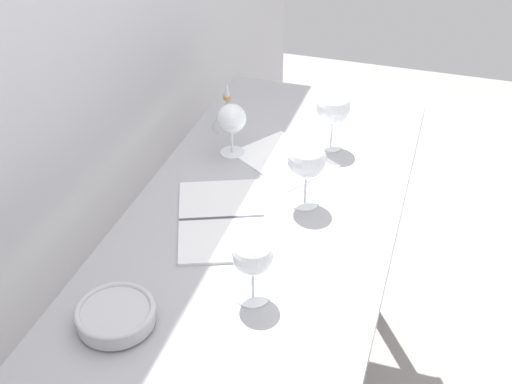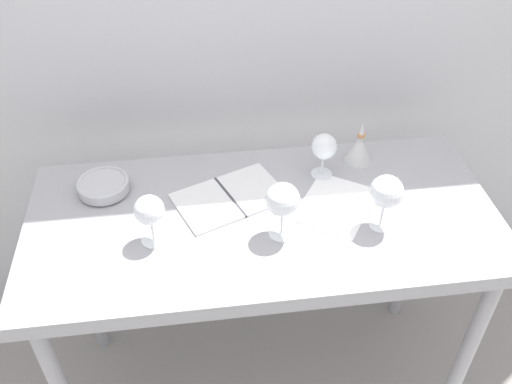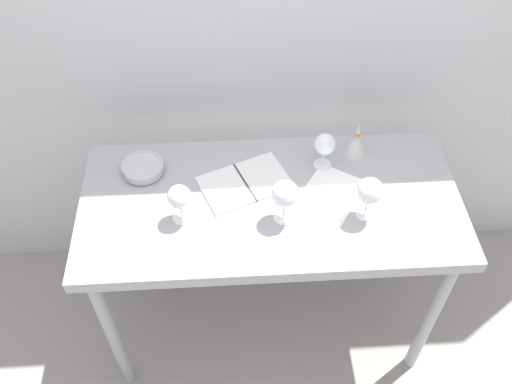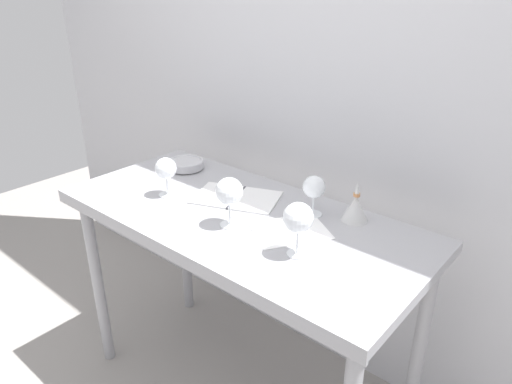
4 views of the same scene
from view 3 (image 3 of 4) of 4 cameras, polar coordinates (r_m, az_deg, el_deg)
The scene contains 11 objects.
ground_plane at distance 2.78m, azimuth 1.13°, elevation -12.93°, with size 6.00×6.00×0.00m, color gray.
back_wall at distance 2.15m, azimuth 0.68°, elevation 16.46°, with size 3.80×0.04×2.60m, color silver.
steel_counter at distance 2.11m, azimuth 1.46°, elevation -2.66°, with size 1.40×0.65×0.90m.
wine_glass_near_right at distance 1.92m, azimuth 11.61°, elevation 0.03°, with size 0.10×0.10×0.18m.
wine_glass_far_right at distance 2.09m, azimuth 7.10°, elevation 4.80°, with size 0.08×0.08×0.15m.
wine_glass_near_center at distance 1.88m, azimuth 3.00°, elevation -0.26°, with size 0.10×0.10×0.18m.
wine_glass_near_left at distance 1.91m, azimuth -7.89°, elevation -0.58°, with size 0.08×0.08×0.16m.
open_notebook at distance 2.08m, azimuth -1.16°, elevation 0.97°, with size 0.38×0.31×0.01m.
tasting_sheet_upper at distance 2.06m, azimuth 7.68°, elevation -0.16°, with size 0.19×0.25×0.00m, color white.
tasting_bowl at distance 2.15m, azimuth -11.57°, elevation 2.49°, with size 0.16×0.16×0.04m.
decanter_funnel at distance 2.20m, azimuth 10.27°, elevation 4.94°, with size 0.10×0.10×0.15m.
Camera 3 is at (-0.13, -1.33, 2.43)m, focal length 38.88 mm.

